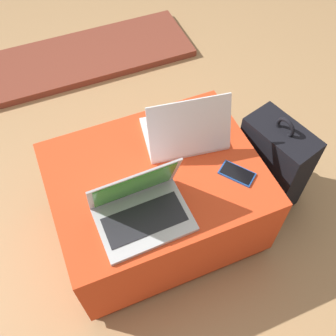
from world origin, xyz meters
TOP-DOWN VIEW (x-y plane):
  - ground_plane at (0.00, 0.00)m, footprint 14.00×14.00m
  - ottoman at (0.00, 0.00)m, footprint 0.84×0.66m
  - laptop_near at (-0.12, -0.15)m, footprint 0.34×0.25m
  - laptop_far at (0.18, 0.11)m, footprint 0.36×0.29m
  - cell_phone at (0.29, -0.13)m, footprint 0.14×0.15m
  - backpack at (0.57, -0.02)m, footprint 0.29×0.35m
  - fireplace_hearth at (0.00, 1.32)m, footprint 1.40×0.50m

SIDE VIEW (x-z plane):
  - ground_plane at x=0.00m, z-range 0.00..0.00m
  - fireplace_hearth at x=0.00m, z-range 0.00..0.04m
  - ottoman at x=0.00m, z-range 0.00..0.44m
  - backpack at x=0.57m, z-range -0.04..0.49m
  - cell_phone at x=0.29m, z-range 0.43..0.44m
  - laptop_near at x=-0.12m, z-range 0.36..0.60m
  - laptop_far at x=0.18m, z-range 0.36..0.61m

